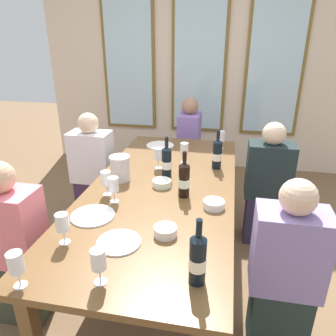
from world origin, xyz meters
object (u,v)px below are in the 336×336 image
object	(u,v)px
tasting_bowl_2	(165,231)
seated_person_3	(285,275)
metal_pitcher	(120,168)
seated_person_4	(189,147)
dining_table	(162,194)
wine_glass_0	(158,155)
white_plate_0	(119,242)
tasting_bowl_0	(162,183)
white_plate_1	(160,145)
wine_glass_4	(221,137)
white_plate_2	(93,216)
tasting_bowl_1	(214,204)
wine_glass_1	(98,260)
seated_person_1	(267,188)
wine_bottle_0	(166,162)
seated_person_2	(14,249)
wine_glass_6	(106,179)
wine_bottle_2	(198,259)
wine_glass_3	(184,149)
wine_glass_5	(113,185)
wine_bottle_3	(184,180)
wine_bottle_1	(217,154)
wine_glass_2	(62,224)
wine_glass_7	(16,263)
seated_person_0	(93,173)

from	to	relation	value
tasting_bowl_2	seated_person_3	world-z (taller)	seated_person_3
metal_pitcher	seated_person_4	distance (m)	1.53
dining_table	wine_glass_0	size ratio (longest dim) A/B	13.36
white_plate_0	seated_person_3	size ratio (longest dim) A/B	0.21
white_plate_0	tasting_bowl_0	xyz separation A→B (m)	(0.08, 0.71, 0.02)
white_plate_1	wine_glass_4	bearing A→B (deg)	3.65
seated_person_4	tasting_bowl_0	bearing A→B (deg)	-89.93
white_plate_2	tasting_bowl_1	world-z (taller)	tasting_bowl_1
wine_glass_1	seated_person_1	distance (m)	1.84
wine_bottle_0	tasting_bowl_1	size ratio (longest dim) A/B	2.37
wine_glass_4	seated_person_2	xyz separation A→B (m)	(-1.19, -1.54, -0.33)
wine_bottle_0	wine_glass_0	distance (m)	0.18
tasting_bowl_2	wine_glass_4	world-z (taller)	wine_glass_4
tasting_bowl_2	wine_glass_6	xyz separation A→B (m)	(-0.49, 0.39, 0.09)
tasting_bowl_0	wine_glass_4	distance (m)	1.00
white_plate_0	seated_person_4	size ratio (longest dim) A/B	0.21
wine_glass_4	seated_person_3	size ratio (longest dim) A/B	0.16
tasting_bowl_0	seated_person_1	xyz separation A→B (m)	(0.81, 0.58, -0.24)
metal_pitcher	tasting_bowl_2	xyz separation A→B (m)	(0.48, -0.64, -0.07)
wine_bottle_2	white_plate_0	bearing A→B (deg)	154.91
white_plate_0	wine_glass_3	xyz separation A→B (m)	(0.17, 1.21, 0.12)
wine_glass_3	seated_person_2	bearing A→B (deg)	-128.85
tasting_bowl_0	wine_glass_0	xyz separation A→B (m)	(-0.10, 0.32, 0.09)
wine_bottle_0	wine_glass_5	xyz separation A→B (m)	(-0.25, -0.46, -0.00)
wine_bottle_3	metal_pitcher	bearing A→B (deg)	161.69
dining_table	wine_glass_6	world-z (taller)	wine_glass_6
seated_person_2	seated_person_4	world-z (taller)	same
white_plate_2	wine_bottle_1	xyz separation A→B (m)	(0.69, 0.91, 0.12)
tasting_bowl_2	wine_glass_6	distance (m)	0.64
wine_bottle_2	tasting_bowl_2	size ratio (longest dim) A/B	2.51
wine_glass_2	white_plate_1	bearing A→B (deg)	84.77
wine_glass_3	wine_glass_7	bearing A→B (deg)	-107.05
white_plate_1	white_plate_2	distance (m)	1.38
dining_table	seated_person_0	bearing A→B (deg)	144.02
tasting_bowl_0	wine_bottle_0	bearing A→B (deg)	92.16
wine_bottle_0	seated_person_0	distance (m)	0.97
wine_bottle_3	tasting_bowl_0	size ratio (longest dim) A/B	2.34
metal_pitcher	wine_glass_4	xyz separation A→B (m)	(0.71, 0.87, 0.02)
tasting_bowl_0	wine_glass_0	distance (m)	0.35
wine_bottle_3	seated_person_0	distance (m)	1.26
tasting_bowl_2	white_plate_0	bearing A→B (deg)	-152.67
white_plate_1	seated_person_4	world-z (taller)	seated_person_4
seated_person_0	seated_person_3	xyz separation A→B (m)	(1.62, -1.13, 0.00)
white_plate_2	tasting_bowl_2	bearing A→B (deg)	-12.84
wine_bottle_1	seated_person_4	size ratio (longest dim) A/B	0.29
white_plate_1	tasting_bowl_2	bearing A→B (deg)	-76.40
tasting_bowl_1	wine_glass_1	distance (m)	0.89
white_plate_2	wine_glass_1	bearing A→B (deg)	-63.09
metal_pitcher	seated_person_4	size ratio (longest dim) A/B	0.17
white_plate_2	seated_person_3	distance (m)	1.16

